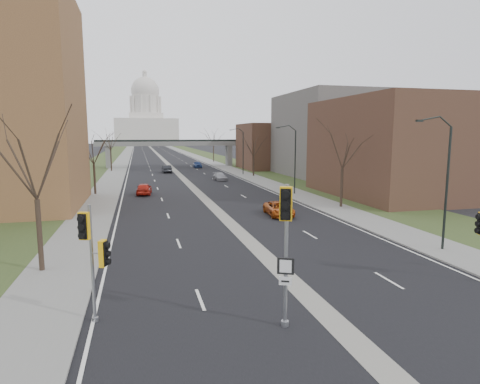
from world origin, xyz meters
name	(u,v)px	position (x,y,z in m)	size (l,w,h in m)	color
ground	(318,306)	(0.00, 0.00, 0.00)	(700.00, 700.00, 0.00)	black
road_surface	(157,154)	(0.00, 150.00, 0.01)	(20.00, 600.00, 0.01)	black
median_strip	(157,154)	(0.00, 150.00, 0.00)	(1.20, 600.00, 0.02)	gray
sidewalk_right	(187,153)	(12.00, 150.00, 0.06)	(4.00, 600.00, 0.12)	gray
sidewalk_left	(126,154)	(-12.00, 150.00, 0.06)	(4.00, 600.00, 0.12)	gray
grass_verge_right	(201,153)	(18.00, 150.00, 0.05)	(8.00, 600.00, 0.10)	#2C3E1C
grass_verge_left	(110,154)	(-18.00, 150.00, 0.05)	(8.00, 600.00, 0.10)	#2C3E1C
commercial_block_near	(399,148)	(24.00, 28.00, 6.00)	(16.00, 20.00, 12.00)	brown
commercial_block_mid	(337,135)	(28.00, 52.00, 7.50)	(18.00, 22.00, 15.00)	#635F5A
commercial_block_far	(273,146)	(22.00, 70.00, 5.00)	(14.00, 14.00, 10.00)	brown
pedestrian_bridge	(171,147)	(0.00, 80.00, 4.84)	(34.00, 3.00, 6.45)	slate
capitol	(146,121)	(0.00, 320.00, 18.60)	(48.00, 42.00, 55.75)	silver
streetlight_near	(439,145)	(10.99, 6.00, 6.95)	(2.61, 0.20, 8.70)	black
streetlight_mid	(289,140)	(10.99, 32.00, 6.95)	(2.61, 0.20, 8.70)	black
streetlight_far	(239,138)	(10.99, 58.00, 6.95)	(2.61, 0.20, 8.70)	black
tree_left_a	(34,153)	(-13.00, 8.00, 6.64)	(7.20, 7.20, 9.40)	#382B21
tree_left_b	(93,146)	(-13.00, 38.00, 6.23)	(6.75, 6.75, 8.81)	#382B21
tree_left_c	(110,137)	(-13.00, 72.00, 7.04)	(7.65, 7.65, 9.99)	#382B21
tree_right_a	(343,144)	(13.00, 22.00, 6.64)	(7.20, 7.20, 9.40)	#382B21
tree_right_b	(254,145)	(13.00, 55.00, 5.82)	(6.30, 6.30, 8.22)	#382B21
tree_right_c	(213,137)	(13.00, 95.00, 7.04)	(7.65, 7.65, 9.99)	#382B21
signal_pole_left	(93,247)	(-9.41, 0.68, 3.20)	(1.11, 0.82, 4.89)	gray
signal_pole_median	(286,231)	(-2.22, -1.68, 4.01)	(0.85, 0.96, 5.75)	gray
car_left_near	(144,189)	(-6.95, 36.69, 0.75)	(1.78, 4.42, 1.51)	#B12014
car_left_far	(167,169)	(-2.00, 66.34, 0.75)	(1.59, 4.56, 1.50)	black
car_right_near	(279,209)	(5.24, 19.68, 0.65)	(2.16, 4.68, 1.30)	#AD4912
car_right_mid	(220,177)	(5.68, 50.05, 0.62)	(1.75, 4.30, 1.25)	gray
car_right_far	(198,164)	(5.82, 76.95, 0.73)	(1.73, 4.31, 1.47)	navy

